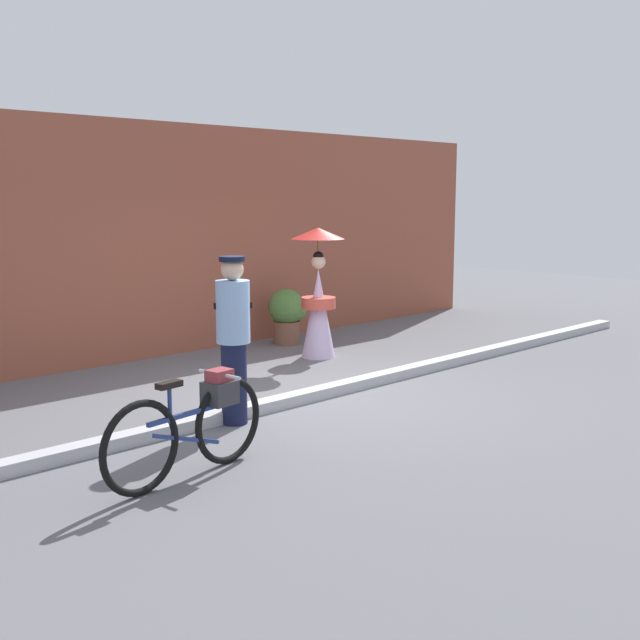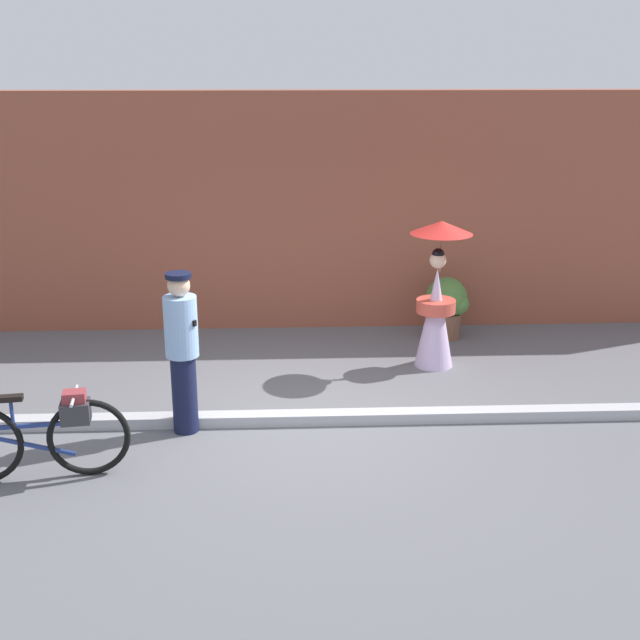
# 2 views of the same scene
# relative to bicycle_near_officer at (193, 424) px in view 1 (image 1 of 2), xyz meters

# --- Properties ---
(ground_plane) EXTENTS (30.00, 30.00, 0.00)m
(ground_plane) POSITION_rel_bicycle_near_officer_xyz_m (2.52, 1.09, -0.44)
(ground_plane) COLOR slate
(building_wall) EXTENTS (14.00, 0.40, 3.32)m
(building_wall) POSITION_rel_bicycle_near_officer_xyz_m (2.52, 4.56, 1.22)
(building_wall) COLOR brown
(building_wall) RESTS_ON ground_plane
(sidewalk_curb) EXTENTS (14.00, 0.20, 0.12)m
(sidewalk_curb) POSITION_rel_bicycle_near_officer_xyz_m (2.52, 1.09, -0.38)
(sidewalk_curb) COLOR #B2B2B7
(sidewalk_curb) RESTS_ON ground_plane
(bicycle_near_officer) EXTENTS (1.70, 0.48, 0.85)m
(bicycle_near_officer) POSITION_rel_bicycle_near_officer_xyz_m (0.00, 0.00, 0.00)
(bicycle_near_officer) COLOR black
(bicycle_near_officer) RESTS_ON ground_plane
(person_officer) EXTENTS (0.34, 0.34, 1.70)m
(person_officer) POSITION_rel_bicycle_near_officer_xyz_m (1.18, 0.96, 0.47)
(person_officer) COLOR #141938
(person_officer) RESTS_ON ground_plane
(person_with_parasol) EXTENTS (0.77, 0.77, 1.85)m
(person_with_parasol) POSITION_rel_bicycle_near_officer_xyz_m (4.12, 2.77, 0.47)
(person_with_parasol) COLOR silver
(person_with_parasol) RESTS_ON ground_plane
(potted_plant_by_door) EXTENTS (0.58, 0.56, 0.86)m
(potted_plant_by_door) POSITION_rel_bicycle_near_officer_xyz_m (4.48, 3.83, 0.04)
(potted_plant_by_door) COLOR brown
(potted_plant_by_door) RESTS_ON ground_plane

